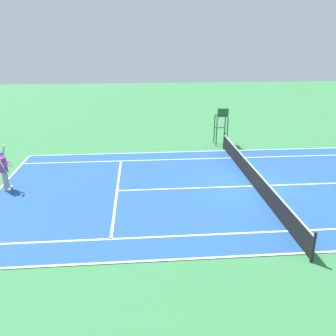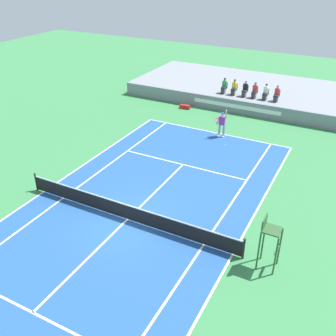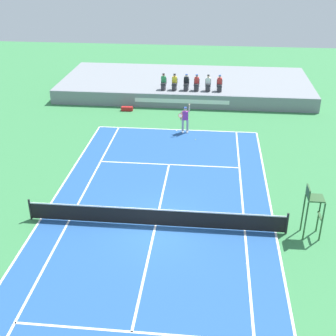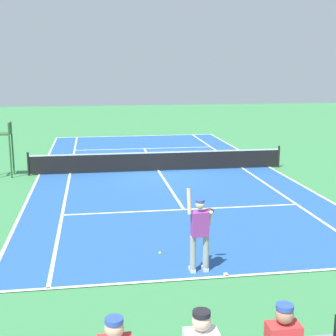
# 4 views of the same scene
# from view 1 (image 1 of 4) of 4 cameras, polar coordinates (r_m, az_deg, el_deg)

# --- Properties ---
(ground_plane) EXTENTS (80.00, 80.00, 0.00)m
(ground_plane) POSITION_cam_1_polar(r_m,az_deg,el_deg) (17.04, 13.70, -2.96)
(ground_plane) COLOR #387F47
(court) EXTENTS (11.08, 23.88, 0.03)m
(court) POSITION_cam_1_polar(r_m,az_deg,el_deg) (17.04, 13.70, -2.93)
(court) COLOR #235193
(court) RESTS_ON ground
(net) EXTENTS (11.98, 0.10, 1.07)m
(net) POSITION_cam_1_polar(r_m,az_deg,el_deg) (16.84, 13.85, -1.33)
(net) COLOR black
(net) RESTS_ON ground
(tennis_player) EXTENTS (0.76, 0.65, 2.08)m
(tennis_player) POSITION_cam_1_polar(r_m,az_deg,el_deg) (17.51, -25.27, -0.26)
(tennis_player) COLOR #9E9EA3
(tennis_player) RESTS_ON ground
(tennis_ball) EXTENTS (0.07, 0.07, 0.07)m
(tennis_ball) POSITION_cam_1_polar(r_m,az_deg,el_deg) (18.13, -20.26, -2.11)
(tennis_ball) COLOR #D1E533
(tennis_ball) RESTS_ON ground
(umpire_chair) EXTENTS (0.77, 0.77, 2.44)m
(umpire_chair) POSITION_cam_1_polar(r_m,az_deg,el_deg) (22.89, 8.76, 7.57)
(umpire_chair) COLOR #2D562D
(umpire_chair) RESTS_ON ground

